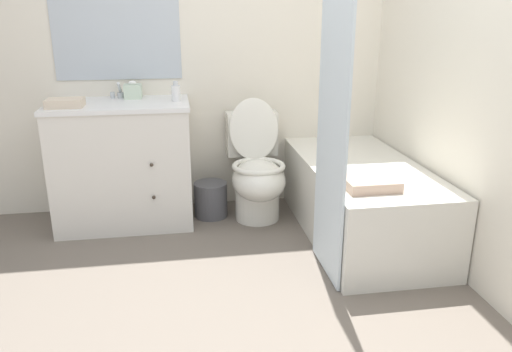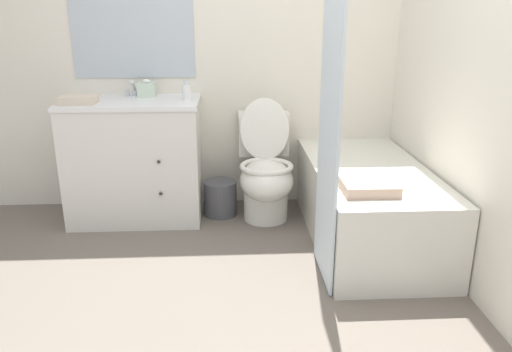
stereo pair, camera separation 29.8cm
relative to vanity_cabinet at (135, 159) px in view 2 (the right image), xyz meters
The scene contains 13 objects.
ground_plane 1.70m from the vanity_cabinet, 63.11° to the right, with size 14.00×14.00×0.00m, color #6B6056.
wall_back 1.13m from the vanity_cabinet, 22.36° to the left, with size 8.00×0.06×2.50m.
wall_right 2.22m from the vanity_cabinet, 16.64° to the right, with size 0.05×2.74×2.50m.
vanity_cabinet is the anchor object (origin of this frame).
sink_faucet 0.49m from the vanity_cabinet, 90.00° to the left, with size 0.14×0.12×0.12m.
toilet 0.95m from the vanity_cabinet, ahead, with size 0.38×0.66×0.86m.
bathtub 1.67m from the vanity_cabinet, 16.66° to the right, with size 0.72×1.51×0.50m.
shower_curtain 1.61m from the vanity_cabinet, 37.70° to the right, with size 0.02×0.50×1.88m.
wastebasket 0.68m from the vanity_cabinet, ahead, with size 0.25×0.25×0.26m.
tissue_box 0.51m from the vanity_cabinet, 60.25° to the left, with size 0.12×0.12×0.12m.
soap_dispenser 0.63m from the vanity_cabinet, ahead, with size 0.06×0.06×0.14m.
hand_towel_folded 0.57m from the vanity_cabinet, 158.10° to the right, with size 0.23×0.17×0.05m.
bath_towel_folded 1.73m from the vanity_cabinet, 33.10° to the right, with size 0.30×0.23×0.06m.
Camera 2 is at (-0.06, -2.04, 1.46)m, focal length 35.00 mm.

